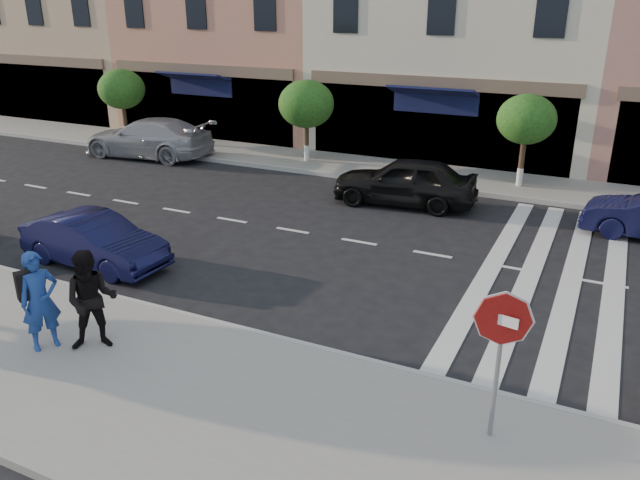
{
  "coord_description": "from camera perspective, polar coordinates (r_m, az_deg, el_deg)",
  "views": [
    {
      "loc": [
        5.74,
        -10.31,
        6.03
      ],
      "look_at": [
        0.57,
        0.43,
        1.4
      ],
      "focal_mm": 35.0,
      "sensor_mm": 36.0,
      "label": 1
    }
  ],
  "objects": [
    {
      "name": "street_tree_c",
      "position": [
        21.6,
        18.36,
        10.39
      ],
      "size": [
        1.9,
        1.9,
        3.04
      ],
      "color": "#473323",
      "rests_on": "sidewalk_far"
    },
    {
      "name": "street_tree_wa",
      "position": [
        29.13,
        -17.69,
        12.98
      ],
      "size": [
        2.0,
        2.0,
        3.05
      ],
      "color": "#473323",
      "rests_on": "sidewalk_far"
    },
    {
      "name": "stop_sign",
      "position": [
        8.82,
        16.27,
        -8.13
      ],
      "size": [
        0.8,
        0.18,
        2.3
      ],
      "rotation": [
        0.0,
        0.0,
        -0.18
      ],
      "color": "gray",
      "rests_on": "sidewalk_near"
    },
    {
      "name": "ground",
      "position": [
        13.25,
        -3.03,
        -5.87
      ],
      "size": [
        120.0,
        120.0,
        0.0
      ],
      "primitive_type": "plane",
      "color": "black",
      "rests_on": "ground"
    },
    {
      "name": "photographer",
      "position": [
        12.06,
        -24.23,
        -5.09
      ],
      "size": [
        0.7,
        0.8,
        1.83
      ],
      "primitive_type": "imported",
      "rotation": [
        0.0,
        0.0,
        1.1
      ],
      "color": "navy",
      "rests_on": "sidewalk_near"
    },
    {
      "name": "sidewalk_far",
      "position": [
        22.86,
        10.32,
        5.79
      ],
      "size": [
        60.0,
        3.0,
        0.15
      ],
      "primitive_type": "cube",
      "color": "gray",
      "rests_on": "ground"
    },
    {
      "name": "street_tree_wb",
      "position": [
        23.97,
        -1.26,
        12.3
      ],
      "size": [
        2.1,
        2.1,
        3.06
      ],
      "color": "#473323",
      "rests_on": "sidewalk_far"
    },
    {
      "name": "car_far_left",
      "position": [
        26.35,
        -15.45,
        8.99
      ],
      "size": [
        5.55,
        2.62,
        1.56
      ],
      "primitive_type": "imported",
      "rotation": [
        0.0,
        0.0,
        -1.49
      ],
      "color": "#9D9DA2",
      "rests_on": "ground"
    },
    {
      "name": "sidewalk_near",
      "position": [
        10.55,
        -13.1,
        -13.76
      ],
      "size": [
        60.0,
        4.5,
        0.15
      ],
      "primitive_type": "cube",
      "color": "gray",
      "rests_on": "ground"
    },
    {
      "name": "walker",
      "position": [
        11.7,
        -20.16,
        -5.21
      ],
      "size": [
        1.14,
        1.1,
        1.86
      ],
      "primitive_type": "imported",
      "rotation": [
        0.0,
        0.0,
        0.64
      ],
      "color": "black",
      "rests_on": "sidewalk_near"
    },
    {
      "name": "car_near_mid",
      "position": [
        15.82,
        -19.93,
        -0.09
      ],
      "size": [
        3.83,
        1.49,
        1.24
      ],
      "primitive_type": "imported",
      "rotation": [
        0.0,
        0.0,
        1.52
      ],
      "color": "black",
      "rests_on": "ground"
    },
    {
      "name": "building_centre",
      "position": [
        28.02,
        13.65,
        19.6
      ],
      "size": [
        11.0,
        9.0,
        11.0
      ],
      "primitive_type": "cube",
      "color": "beige",
      "rests_on": "ground"
    },
    {
      "name": "car_far_mid",
      "position": [
        19.52,
        7.76,
        5.35
      ],
      "size": [
        4.56,
        2.19,
        1.5
      ],
      "primitive_type": "imported",
      "rotation": [
        0.0,
        0.0,
        -1.47
      ],
      "color": "black",
      "rests_on": "ground"
    }
  ]
}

